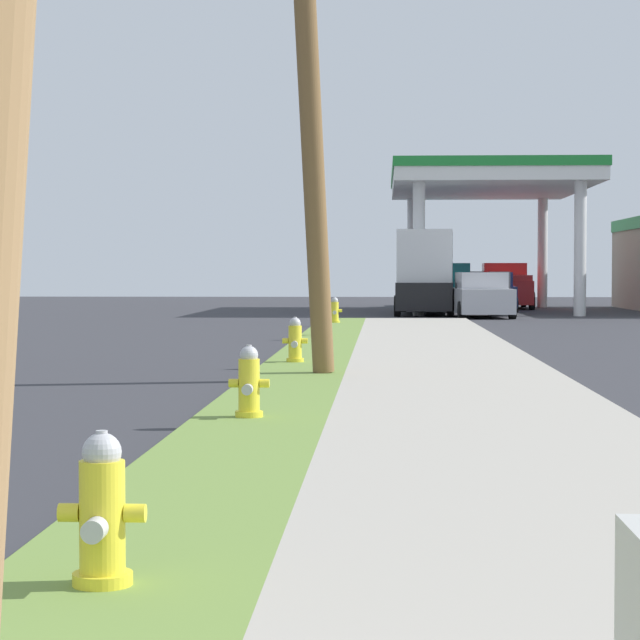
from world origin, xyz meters
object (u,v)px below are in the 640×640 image
(fire_hydrant_fifth, at_px, (335,311))
(fire_hydrant_third, at_px, (295,342))
(truck_black_on_apron, at_px, (426,275))
(fire_hydrant_second, at_px, (249,385))
(car_navy_by_near_pump, at_px, (491,293))
(car_silver_by_far_pump, at_px, (480,297))
(truck_red_at_forecourt, at_px, (505,287))
(fire_hydrant_fourth, at_px, (320,321))
(utility_pole_midground, at_px, (307,34))
(truck_teal_at_far_bay, at_px, (447,287))
(fire_hydrant_nearest, at_px, (102,518))

(fire_hydrant_fifth, bearing_deg, fire_hydrant_third, -90.15)
(truck_black_on_apron, bearing_deg, fire_hydrant_second, -94.76)
(car_navy_by_near_pump, distance_m, car_silver_by_far_pump, 7.06)
(fire_hydrant_second, height_order, truck_red_at_forecourt, truck_red_at_forecourt)
(fire_hydrant_fourth, relative_size, car_silver_by_far_pump, 0.16)
(fire_hydrant_fourth, height_order, car_navy_by_near_pump, car_navy_by_near_pump)
(utility_pole_midground, xyz_separation_m, truck_teal_at_far_bay, (3.99, 40.80, -4.09))
(fire_hydrant_fourth, height_order, fire_hydrant_fifth, same)
(utility_pole_midground, bearing_deg, fire_hydrant_fifth, 90.94)
(fire_hydrant_third, xyz_separation_m, fire_hydrant_fifth, (0.04, 16.55, 0.00))
(fire_hydrant_fifth, height_order, utility_pole_midground, utility_pole_midground)
(utility_pole_midground, distance_m, car_navy_by_near_pump, 34.89)
(car_navy_by_near_pump, bearing_deg, car_silver_by_far_pump, -97.49)
(car_navy_by_near_pump, relative_size, truck_red_at_forecourt, 0.83)
(truck_red_at_forecourt, bearing_deg, car_navy_by_near_pump, -103.20)
(fire_hydrant_nearest, distance_m, fire_hydrant_fourth, 24.52)
(fire_hydrant_nearest, xyz_separation_m, fire_hydrant_second, (-0.04, 7.26, 0.00))
(fire_hydrant_fifth, distance_m, truck_red_at_forecourt, 20.11)
(fire_hydrant_fourth, height_order, truck_black_on_apron, truck_black_on_apron)
(fire_hydrant_fifth, relative_size, car_navy_by_near_pump, 0.16)
(truck_red_at_forecourt, bearing_deg, truck_black_on_apron, -114.61)
(fire_hydrant_second, distance_m, truck_red_at_forecourt, 44.22)
(fire_hydrant_second, relative_size, utility_pole_midground, 0.08)
(car_silver_by_far_pump, distance_m, truck_teal_at_far_bay, 13.61)
(truck_red_at_forecourt, bearing_deg, truck_teal_at_far_bay, 134.22)
(car_silver_by_far_pump, bearing_deg, truck_red_at_forecourt, 80.37)
(fire_hydrant_fourth, distance_m, fire_hydrant_fifth, 7.50)
(fire_hydrant_second, relative_size, car_silver_by_far_pump, 0.16)
(fire_hydrant_fifth, height_order, truck_red_at_forecourt, truck_red_at_forecourt)
(utility_pole_midground, distance_m, truck_teal_at_far_bay, 41.20)
(car_navy_by_near_pump, xyz_separation_m, truck_red_at_forecourt, (0.97, 4.15, 0.19))
(fire_hydrant_third, xyz_separation_m, fire_hydrant_fourth, (-0.02, 9.05, 0.00))
(fire_hydrant_fourth, relative_size, utility_pole_midground, 0.08)
(fire_hydrant_second, xyz_separation_m, fire_hydrant_fourth, (-0.10, 17.26, 0.00))
(car_silver_by_far_pump, bearing_deg, truck_black_on_apron, 120.30)
(fire_hydrant_nearest, xyz_separation_m, truck_red_at_forecourt, (6.62, 50.97, 0.47))
(truck_red_at_forecourt, bearing_deg, fire_hydrant_third, -100.75)
(utility_pole_midground, bearing_deg, fire_hydrant_nearest, -91.09)
(fire_hydrant_third, height_order, utility_pole_midground, utility_pole_midground)
(fire_hydrant_fourth, bearing_deg, fire_hydrant_third, -89.85)
(fire_hydrant_nearest, bearing_deg, car_silver_by_far_pump, 83.23)
(fire_hydrant_nearest, distance_m, fire_hydrant_fifth, 32.02)
(truck_red_at_forecourt, bearing_deg, car_silver_by_far_pump, -99.63)
(fire_hydrant_fourth, bearing_deg, truck_black_on_apron, 80.53)
(fire_hydrant_fifth, bearing_deg, utility_pole_midground, -89.06)
(utility_pole_midground, distance_m, truck_red_at_forecourt, 39.09)
(fire_hydrant_fifth, bearing_deg, fire_hydrant_fourth, -90.51)
(fire_hydrant_third, bearing_deg, truck_black_on_apron, 83.67)
(fire_hydrant_fourth, bearing_deg, utility_pole_midground, -88.15)
(truck_red_at_forecourt, height_order, truck_teal_at_far_bay, same)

